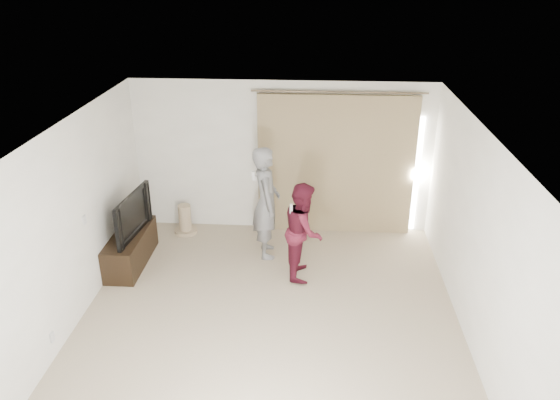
% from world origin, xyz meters
% --- Properties ---
extents(floor, '(5.50, 5.50, 0.00)m').
position_xyz_m(floor, '(0.00, 0.00, 0.00)').
color(floor, tan).
rests_on(floor, ground).
extents(wall_back, '(5.00, 0.04, 2.60)m').
position_xyz_m(wall_back, '(0.00, 2.75, 1.30)').
color(wall_back, white).
rests_on(wall_back, ground).
extents(wall_left, '(0.04, 5.50, 2.60)m').
position_xyz_m(wall_left, '(-2.50, -0.00, 1.30)').
color(wall_left, white).
rests_on(wall_left, ground).
extents(ceiling, '(5.00, 5.50, 0.01)m').
position_xyz_m(ceiling, '(0.00, 0.00, 2.60)').
color(ceiling, white).
rests_on(ceiling, wall_back).
extents(curtain, '(2.80, 0.11, 2.46)m').
position_xyz_m(curtain, '(0.91, 2.68, 1.20)').
color(curtain, '#9D8860').
rests_on(curtain, ground).
extents(tv_console, '(0.47, 1.34, 0.52)m').
position_xyz_m(tv_console, '(-2.27, 1.33, 0.26)').
color(tv_console, black).
rests_on(tv_console, ground).
extents(tv, '(0.28, 1.17, 0.67)m').
position_xyz_m(tv, '(-2.27, 1.33, 0.85)').
color(tv, black).
rests_on(tv, tv_console).
extents(scratching_post, '(0.39, 0.39, 0.52)m').
position_xyz_m(scratching_post, '(-1.66, 2.40, 0.21)').
color(scratching_post, tan).
rests_on(scratching_post, ground).
extents(person_man, '(0.54, 0.72, 1.81)m').
position_xyz_m(person_man, '(-0.19, 1.77, 0.90)').
color(person_man, slate).
rests_on(person_man, ground).
extents(person_woman, '(0.56, 0.72, 1.47)m').
position_xyz_m(person_woman, '(0.41, 1.19, 0.74)').
color(person_woman, '#541424').
rests_on(person_woman, ground).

